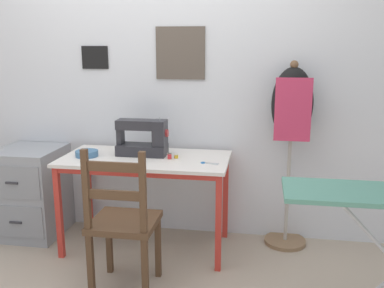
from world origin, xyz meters
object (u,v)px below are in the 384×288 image
Objects in this scene: thread_spool_near_machine at (170,156)px; filing_cabinet at (32,192)px; fabric_bowl at (87,153)px; dress_form at (292,117)px; scissors at (207,163)px; sewing_machine at (145,139)px; thread_spool_mid_table at (176,156)px; wooden_chair at (123,223)px.

filing_cabinet is (-1.18, 0.12, -0.38)m from thread_spool_near_machine.
dress_form is at bearing 10.56° from fabric_bowl.
sewing_machine is at bearing 162.22° from scissors.
scissors is 0.09× the size of dress_form.
thread_spool_near_machine is 0.05m from thread_spool_mid_table.
dress_form reaches higher than fabric_bowl.
thread_spool_mid_table reaches higher than scissors.
thread_spool_near_machine is at bearing 73.50° from wooden_chair.
scissors is 0.26m from thread_spool_mid_table.
wooden_chair is at bearing -34.51° from filing_cabinet.
sewing_machine is 0.25m from thread_spool_near_machine.
thread_spool_mid_table is 0.70m from wooden_chair.
thread_spool_near_machine is at bearing 1.92° from fabric_bowl.
filing_cabinet is at bearing 145.49° from wooden_chair.
thread_spool_mid_table is (-0.24, 0.10, 0.01)m from scissors.
fabric_bowl is 3.73× the size of thread_spool_near_machine.
wooden_chair is at bearing -106.50° from thread_spool_near_machine.
sewing_machine is 1.10m from dress_form.
sewing_machine is 0.77m from wooden_chair.
scissors is at bearing -21.90° from thread_spool_mid_table.
fabric_bowl is 0.91m from scissors.
thread_spool_mid_table reaches higher than filing_cabinet.
thread_spool_near_machine is (-0.28, 0.07, 0.02)m from scissors.
fabric_bowl is 0.23× the size of filing_cabinet.
wooden_chair is (-0.17, -0.57, -0.29)m from thread_spool_near_machine.
sewing_machine is at bearing 166.26° from thread_spool_mid_table.
fabric_bowl is at bearing 176.98° from scissors.
filing_cabinet is at bearing 175.78° from thread_spool_mid_table.
filing_cabinet is (-0.97, 0.03, -0.48)m from sewing_machine.
dress_form is (1.49, 0.28, 0.27)m from fabric_bowl.
thread_spool_mid_table is (0.67, 0.05, -0.01)m from fabric_bowl.
filing_cabinet is (-1.46, 0.19, -0.36)m from scissors.
thread_spool_mid_table is 1.28m from filing_cabinet.
thread_spool_mid_table is 0.90m from dress_form.
thread_spool_near_machine reaches higher than fabric_bowl.
fabric_bowl is at bearing 129.28° from wooden_chair.
fabric_bowl is (-0.41, -0.11, -0.10)m from sewing_machine.
thread_spool_near_machine is at bearing 166.27° from scissors.
fabric_bowl is 4.61× the size of thread_spool_mid_table.
dress_form is at bearing 16.53° from thread_spool_near_machine.
wooden_chair is (0.45, -0.55, -0.29)m from fabric_bowl.
thread_spool_near_machine is 0.03× the size of dress_form.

